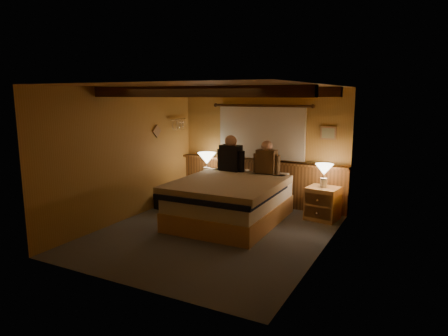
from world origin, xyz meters
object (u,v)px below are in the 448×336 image
Objects in this scene: nightstand_left at (205,189)px; lamp_left at (207,160)px; person_right at (267,160)px; person_left at (231,156)px; bed at (231,200)px; lamp_right at (324,171)px; duffel_bag at (168,202)px; nightstand_right at (323,203)px.

nightstand_left is 0.64m from lamp_left.
nightstand_left is 1.10× the size of lamp_left.
nightstand_left is 0.83× the size of person_right.
person_left reaches higher than lamp_left.
lamp_right reaches higher than bed.
duffel_bag is (-0.39, -0.83, -0.12)m from nightstand_left.
nightstand_left is at bearing 177.55° from person_right.
duffel_bag is (-1.07, -0.68, -0.91)m from person_left.
nightstand_left is 0.75× the size of person_left.
nightstand_right reaches higher than nightstand_left.
lamp_left is 1.42m from person_right.
lamp_right is at bearing 31.56° from bed.
bed is at bearing -47.06° from nightstand_left.
person_right is at bearing -170.79° from nightstand_right.
bed is 3.10× the size of person_left.
person_right is at bearing 66.67° from bed.
lamp_left is 1.18× the size of lamp_right.
person_left is at bearing 44.79° from duffel_bag.
person_left is at bearing -175.68° from lamp_right.
lamp_left reaches higher than bed.
lamp_left is 0.72m from person_left.
nightstand_right is (2.52, -0.05, 0.02)m from nightstand_left.
nightstand_right is at bearing -77.82° from lamp_right.
person_left is 1.56m from duffel_bag.
lamp_left is 0.76× the size of person_right.
lamp_left is (0.01, 0.05, 0.63)m from nightstand_left.
nightstand_right is at bearing -6.87° from nightstand_left.
lamp_right reaches higher than duffel_bag.
nightstand_left is 2.52m from nightstand_right.
person_left is at bearing 115.43° from bed.
lamp_right is 0.64× the size of person_right.
person_left reaches higher than person_right.
lamp_right is at bearing 5.23° from person_right.
bed is 1.10m from person_left.
person_right is (-1.10, -0.05, 0.73)m from nightstand_right.
person_right is at bearing -5.96° from lamp_left.
nightstand_left is at bearing -174.30° from nightstand_right.
lamp_left reaches higher than duffel_bag.
duffel_bag is at bearing -120.82° from nightstand_left.
person_left is at bearing -18.74° from nightstand_left.
duffel_bag is at bearing -164.30° from lamp_right.
lamp_left is at bearing 73.47° from nightstand_left.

